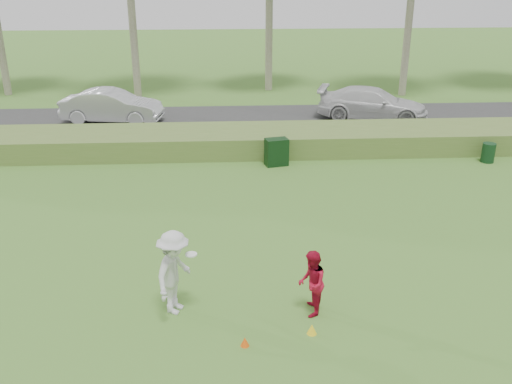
{
  "coord_description": "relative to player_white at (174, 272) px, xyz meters",
  "views": [
    {
      "loc": [
        -0.9,
        -11.35,
        7.51
      ],
      "look_at": [
        0.0,
        4.0,
        1.3
      ],
      "focal_mm": 40.0,
      "sensor_mm": 36.0,
      "label": 1
    }
  ],
  "objects": [
    {
      "name": "utility_cabinet",
      "position": [
        3.26,
        10.07,
        -0.47
      ],
      "size": [
        0.97,
        0.73,
        1.09
      ],
      "primitive_type": "cube",
      "rotation": [
        0.0,
        0.0,
        0.23
      ],
      "color": "black",
      "rests_on": "ground"
    },
    {
      "name": "park_road",
      "position": [
        2.09,
        17.02,
        -0.98
      ],
      "size": [
        80.0,
        6.0,
        0.06
      ],
      "primitive_type": "cube",
      "color": "#2D2D2D",
      "rests_on": "ground"
    },
    {
      "name": "car_right",
      "position": [
        8.76,
        16.72,
        -0.15
      ],
      "size": [
        5.9,
        3.84,
        1.59
      ],
      "primitive_type": "imported",
      "rotation": [
        0.0,
        0.0,
        1.25
      ],
      "color": "silver",
      "rests_on": "park_road"
    },
    {
      "name": "cone_yellow",
      "position": [
        3.01,
        -1.07,
        -0.89
      ],
      "size": [
        0.22,
        0.22,
        0.24
      ],
      "primitive_type": "cone",
      "color": "yellow",
      "rests_on": "ground"
    },
    {
      "name": "trash_bin",
      "position": [
        11.82,
        9.94,
        -0.62
      ],
      "size": [
        0.59,
        0.59,
        0.79
      ],
      "primitive_type": "cylinder",
      "rotation": [
        0.0,
        0.0,
        -0.15
      ],
      "color": "black",
      "rests_on": "ground"
    },
    {
      "name": "ground",
      "position": [
        2.09,
        0.02,
        -1.01
      ],
      "size": [
        120.0,
        120.0,
        0.0
      ],
      "primitive_type": "plane",
      "color": "#3B6F25",
      "rests_on": "ground"
    },
    {
      "name": "player_red",
      "position": [
        3.09,
        -0.28,
        -0.23
      ],
      "size": [
        0.69,
        0.84,
        1.57
      ],
      "primitive_type": "imported",
      "rotation": [
        0.0,
        0.0,
        -1.71
      ],
      "color": "#A60E28",
      "rests_on": "ground"
    },
    {
      "name": "player_white",
      "position": [
        0.0,
        0.0,
        0.0
      ],
      "size": [
        1.19,
        1.49,
        2.02
      ],
      "rotation": [
        0.0,
        0.0,
        1.18
      ],
      "color": "silver",
      "rests_on": "ground"
    },
    {
      "name": "car_mid",
      "position": [
        -4.35,
        16.89,
        -0.14
      ],
      "size": [
        5.14,
        2.45,
        1.63
      ],
      "primitive_type": "imported",
      "rotation": [
        0.0,
        0.0,
        1.42
      ],
      "color": "silver",
      "rests_on": "park_road"
    },
    {
      "name": "cone_orange",
      "position": [
        1.53,
        -1.41,
        -0.91
      ],
      "size": [
        0.19,
        0.19,
        0.21
      ],
      "primitive_type": "cone",
      "color": "#EF530C",
      "rests_on": "ground"
    },
    {
      "name": "reed_strip",
      "position": [
        2.09,
        12.02,
        -0.56
      ],
      "size": [
        80.0,
        3.0,
        0.9
      ],
      "primitive_type": "cube",
      "color": "#4E6E2C",
      "rests_on": "ground"
    }
  ]
}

